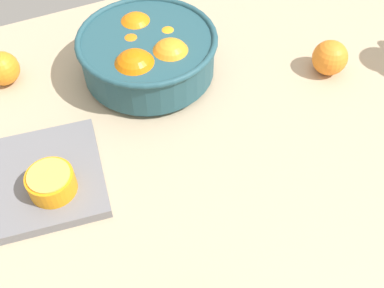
# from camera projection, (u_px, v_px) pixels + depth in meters

# --- Properties ---
(ground_plane) EXTENTS (1.27, 1.06, 0.03)m
(ground_plane) POSITION_uv_depth(u_px,v_px,m) (202.00, 168.00, 0.80)
(ground_plane) COLOR tan
(fruit_bowl) EXTENTS (0.27, 0.27, 0.11)m
(fruit_bowl) POSITION_uv_depth(u_px,v_px,m) (149.00, 53.00, 0.89)
(fruit_bowl) COLOR #234C56
(fruit_bowl) RESTS_ON ground_plane
(cutting_board) EXTENTS (0.28, 0.23, 0.02)m
(cutting_board) POSITION_uv_depth(u_px,v_px,m) (24.00, 183.00, 0.75)
(cutting_board) COLOR slate
(cutting_board) RESTS_ON ground_plane
(orange_half_0) EXTENTS (0.08, 0.08, 0.04)m
(orange_half_0) POSITION_uv_depth(u_px,v_px,m) (51.00, 182.00, 0.72)
(orange_half_0) COLOR orange
(orange_half_0) RESTS_ON cutting_board
(loose_orange_0) EXTENTS (0.07, 0.07, 0.07)m
(loose_orange_0) POSITION_uv_depth(u_px,v_px,m) (2.00, 68.00, 0.89)
(loose_orange_0) COLOR orange
(loose_orange_0) RESTS_ON ground_plane
(loose_orange_3) EXTENTS (0.07, 0.07, 0.07)m
(loose_orange_3) POSITION_uv_depth(u_px,v_px,m) (330.00, 58.00, 0.91)
(loose_orange_3) COLOR orange
(loose_orange_3) RESTS_ON ground_plane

